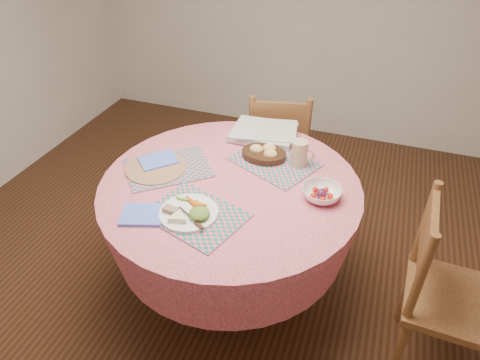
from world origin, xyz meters
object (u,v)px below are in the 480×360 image
Objects in this scene: latte_mug at (300,153)px; fruit_bowl at (321,193)px; dinner_plate at (190,212)px; dining_table at (231,214)px; bread_bowl at (264,153)px; chair_back at (278,149)px; wicker_trivet at (156,168)px; chair_right at (442,290)px.

latte_mug is 0.28m from fruit_bowl.
dining_table is at bearing 74.82° from dinner_plate.
latte_mug reaches higher than dining_table.
chair_back is at bearing 96.64° from bread_bowl.
dinner_plate is at bearing -106.85° from bread_bowl.
chair_back reaches higher than dinner_plate.
wicker_trivet is (-0.41, -0.84, 0.29)m from chair_back.
bread_bowl reaches higher than fruit_bowl.
chair_right is 1.15m from dinner_plate.
chair_right is 1.02× the size of chair_back.
dining_table is 0.44m from wicker_trivet.
chair_back is (-0.99, 0.90, -0.01)m from chair_right.
dining_table is 4.13× the size of wicker_trivet.
latte_mug is (-0.74, 0.33, 0.35)m from chair_right.
fruit_bowl reaches higher than dining_table.
latte_mug is (0.35, 0.54, 0.05)m from dinner_plate.
chair_back is 0.72m from latte_mug.
bread_bowl is 1.75× the size of latte_mug.
dinner_plate is 0.57m from bread_bowl.
chair_right reaches higher than wicker_trivet.
chair_back is at bearing 64.00° from wicker_trivet.
dinner_plate is (-1.09, -0.21, 0.30)m from chair_right.
fruit_bowl is at bearing 3.88° from dining_table.
chair_back reaches higher than dining_table.
dinner_plate is at bearing 103.80° from chair_right.
chair_right reaches higher than chair_back.
bread_bowl is (-0.92, 0.33, 0.31)m from chair_right.
dinner_plate is at bearing 71.97° from chair_back.
dinner_plate is at bearing -122.87° from latte_mug.
wicker_trivet is at bearing 90.26° from chair_right.
chair_back is 1.16m from dinner_plate.
chair_right is 1.43m from wicker_trivet.
chair_right is at bearing 11.07° from dinner_plate.
bread_bowl is (0.07, -0.57, 0.32)m from chair_back.
dining_table is 1.38× the size of chair_right.
dinner_plate is 1.93× the size of latte_mug.
chair_right is at bearing -2.48° from wicker_trivet.
dining_table is 5.87× the size of fruit_bowl.
chair_back is 3.85× the size of bread_bowl.
chair_right is 1.03m from bread_bowl.
chair_back is 2.95× the size of wicker_trivet.
fruit_bowl is (0.50, 0.31, 0.00)m from dinner_plate.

